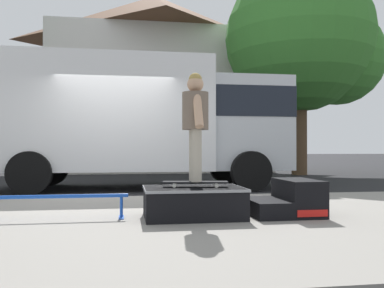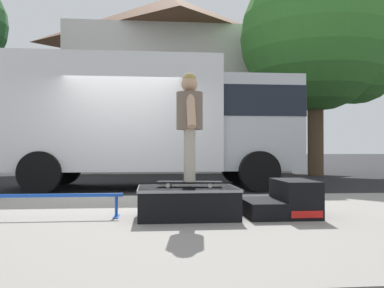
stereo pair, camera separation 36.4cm
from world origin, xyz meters
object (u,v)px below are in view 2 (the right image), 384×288
Objects in this scene: skateboard at (190,182)px; skater_kid at (190,117)px; kicker_ramp at (285,201)px; grind_rail at (55,199)px; skate_box at (187,201)px; box_truck at (153,118)px; street_tree_main at (324,41)px.

skater_kid is at bearing -90.00° from skateboard.
kicker_ramp is 0.52× the size of grind_rail.
skate_box is 1.48× the size of skateboard.
grind_rail is 1.62m from skateboard.
kicker_ramp is at bearing -0.02° from skate_box.
skate_box is 0.17× the size of box_truck.
box_truck is (-1.59, 5.12, 1.40)m from kicker_ramp.
skater_kid reaches higher than skate_box.
skate_box is 0.15× the size of street_tree_main.
street_tree_main is (5.77, 9.45, 3.55)m from skater_kid.
box_truck reaches higher than skater_kid.
skater_kid is 0.17× the size of street_tree_main.
skate_box is at bearing -121.49° from street_tree_main.
street_tree_main reaches higher than kicker_ramp.
skate_box is at bearing -85.65° from box_truck.
grind_rail is at bearing -103.35° from box_truck.
skateboard is at bearing 31.03° from skate_box.
kicker_ramp is 5.54m from box_truck.
street_tree_main is at bearing 64.08° from kicker_ramp.
skateboard is at bearing -3.73° from grind_rail.
box_truck reaches higher than grind_rail.
grind_rail is 12.74m from street_tree_main.
skate_box is at bearing -148.97° from skateboard.
box_truck is (-0.42, 5.10, 0.38)m from skater_kid.
grind_rail is 0.23× the size of box_truck.
grind_rail is (-2.78, 0.12, 0.04)m from kicker_ramp.
box_truck is at bearing 94.35° from skate_box.
box_truck reaches higher than skate_box.
skate_box is at bearing -148.97° from skater_kid.
skater_kid is (1.60, -0.10, 0.98)m from grind_rail.
box_truck is 8.20m from street_tree_main.
skate_box is at bearing 179.98° from kicker_ramp.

